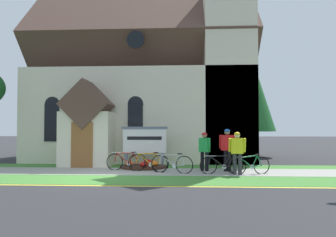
{
  "coord_description": "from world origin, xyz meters",
  "views": [
    {
      "loc": [
        3.15,
        -12.01,
        1.75
      ],
      "look_at": [
        2.25,
        3.82,
        2.29
      ],
      "focal_mm": 35.2,
      "sensor_mm": 36.0,
      "label": 1
    }
  ],
  "objects_px": {
    "church_sign": "(144,141)",
    "roadside_conifer": "(247,87)",
    "bicycle_orange": "(222,165)",
    "bicycle_yellow": "(172,164)",
    "cyclist_in_blue_jersey": "(237,150)",
    "bicycle_black": "(149,162)",
    "cyclist_in_yellow_jersey": "(204,149)",
    "cyclist_in_orange_jersey": "(227,146)",
    "bicycle_red": "(250,165)",
    "bicycle_green": "(127,162)"
  },
  "relations": [
    {
      "from": "cyclist_in_yellow_jersey",
      "to": "cyclist_in_blue_jersey",
      "type": "distance_m",
      "value": 1.64
    },
    {
      "from": "church_sign",
      "to": "roadside_conifer",
      "type": "xyz_separation_m",
      "value": [
        5.95,
        6.29,
        3.33
      ]
    },
    {
      "from": "church_sign",
      "to": "cyclist_in_orange_jersey",
      "type": "xyz_separation_m",
      "value": [
        3.68,
        -1.48,
        -0.17
      ]
    },
    {
      "from": "bicycle_orange",
      "to": "church_sign",
      "type": "bearing_deg",
      "value": 146.5
    },
    {
      "from": "bicycle_red",
      "to": "cyclist_in_yellow_jersey",
      "type": "bearing_deg",
      "value": 151.87
    },
    {
      "from": "bicycle_green",
      "to": "roadside_conifer",
      "type": "height_order",
      "value": "roadside_conifer"
    },
    {
      "from": "bicycle_black",
      "to": "roadside_conifer",
      "type": "distance_m",
      "value": 10.56
    },
    {
      "from": "bicycle_yellow",
      "to": "cyclist_in_blue_jersey",
      "type": "distance_m",
      "value": 2.65
    },
    {
      "from": "cyclist_in_yellow_jersey",
      "to": "bicycle_orange",
      "type": "bearing_deg",
      "value": -53.42
    },
    {
      "from": "bicycle_black",
      "to": "cyclist_in_orange_jersey",
      "type": "relative_size",
      "value": 0.98
    },
    {
      "from": "bicycle_yellow",
      "to": "bicycle_red",
      "type": "distance_m",
      "value": 3.08
    },
    {
      "from": "bicycle_orange",
      "to": "cyclist_in_orange_jersey",
      "type": "distance_m",
      "value": 1.07
    },
    {
      "from": "bicycle_green",
      "to": "roadside_conifer",
      "type": "relative_size",
      "value": 0.24
    },
    {
      "from": "bicycle_red",
      "to": "roadside_conifer",
      "type": "relative_size",
      "value": 0.22
    },
    {
      "from": "cyclist_in_yellow_jersey",
      "to": "roadside_conifer",
      "type": "bearing_deg",
      "value": 67.2
    },
    {
      "from": "bicycle_yellow",
      "to": "cyclist_in_orange_jersey",
      "type": "xyz_separation_m",
      "value": [
        2.29,
        0.62,
        0.68
      ]
    },
    {
      "from": "church_sign",
      "to": "bicycle_red",
      "type": "xyz_separation_m",
      "value": [
        4.46,
        -2.3,
        -0.87
      ]
    },
    {
      "from": "bicycle_green",
      "to": "roadside_conifer",
      "type": "bearing_deg",
      "value": 49.18
    },
    {
      "from": "cyclist_in_yellow_jersey",
      "to": "church_sign",
      "type": "bearing_deg",
      "value": 153.32
    },
    {
      "from": "bicycle_black",
      "to": "cyclist_in_blue_jersey",
      "type": "bearing_deg",
      "value": -13.33
    },
    {
      "from": "bicycle_red",
      "to": "cyclist_in_blue_jersey",
      "type": "relative_size",
      "value": 0.99
    },
    {
      "from": "cyclist_in_orange_jersey",
      "to": "cyclist_in_yellow_jersey",
      "type": "bearing_deg",
      "value": 173.52
    },
    {
      "from": "bicycle_green",
      "to": "cyclist_in_blue_jersey",
      "type": "relative_size",
      "value": 1.07
    },
    {
      "from": "bicycle_orange",
      "to": "bicycle_red",
      "type": "distance_m",
      "value": 1.1
    },
    {
      "from": "bicycle_yellow",
      "to": "bicycle_black",
      "type": "bearing_deg",
      "value": 155.65
    },
    {
      "from": "roadside_conifer",
      "to": "bicycle_red",
      "type": "bearing_deg",
      "value": -99.86
    },
    {
      "from": "bicycle_green",
      "to": "bicycle_red",
      "type": "distance_m",
      "value": 5.17
    },
    {
      "from": "cyclist_in_orange_jersey",
      "to": "bicycle_red",
      "type": "bearing_deg",
      "value": -46.27
    },
    {
      "from": "cyclist_in_blue_jersey",
      "to": "bicycle_red",
      "type": "bearing_deg",
      "value": 19.58
    },
    {
      "from": "bicycle_yellow",
      "to": "cyclist_in_yellow_jersey",
      "type": "bearing_deg",
      "value": 28.25
    },
    {
      "from": "bicycle_orange",
      "to": "cyclist_in_yellow_jersey",
      "type": "distance_m",
      "value": 1.22
    },
    {
      "from": "church_sign",
      "to": "bicycle_yellow",
      "type": "distance_m",
      "value": 2.65
    },
    {
      "from": "church_sign",
      "to": "cyclist_in_yellow_jersey",
      "type": "height_order",
      "value": "church_sign"
    },
    {
      "from": "bicycle_orange",
      "to": "cyclist_in_orange_jersey",
      "type": "height_order",
      "value": "cyclist_in_orange_jersey"
    },
    {
      "from": "bicycle_green",
      "to": "cyclist_in_yellow_jersey",
      "type": "distance_m",
      "value": 3.39
    },
    {
      "from": "bicycle_yellow",
      "to": "bicycle_red",
      "type": "bearing_deg",
      "value": -3.74
    },
    {
      "from": "church_sign",
      "to": "bicycle_black",
      "type": "height_order",
      "value": "church_sign"
    },
    {
      "from": "bicycle_orange",
      "to": "bicycle_black",
      "type": "bearing_deg",
      "value": 168.89
    },
    {
      "from": "bicycle_orange",
      "to": "roadside_conifer",
      "type": "height_order",
      "value": "roadside_conifer"
    },
    {
      "from": "bicycle_green",
      "to": "roadside_conifer",
      "type": "xyz_separation_m",
      "value": [
        6.56,
        7.6,
        4.18
      ]
    },
    {
      "from": "cyclist_in_yellow_jersey",
      "to": "bicycle_black",
      "type": "bearing_deg",
      "value": -173.45
    },
    {
      "from": "bicycle_green",
      "to": "cyclist_in_orange_jersey",
      "type": "distance_m",
      "value": 4.34
    },
    {
      "from": "bicycle_orange",
      "to": "bicycle_red",
      "type": "height_order",
      "value": "bicycle_red"
    },
    {
      "from": "bicycle_orange",
      "to": "bicycle_black",
      "type": "distance_m",
      "value": 3.04
    },
    {
      "from": "bicycle_black",
      "to": "roadside_conifer",
      "type": "relative_size",
      "value": 0.23
    },
    {
      "from": "church_sign",
      "to": "bicycle_red",
      "type": "bearing_deg",
      "value": -27.25
    },
    {
      "from": "bicycle_red",
      "to": "roadside_conifer",
      "type": "bearing_deg",
      "value": 80.14
    },
    {
      "from": "church_sign",
      "to": "roadside_conifer",
      "type": "bearing_deg",
      "value": 46.57
    },
    {
      "from": "bicycle_red",
      "to": "roadside_conifer",
      "type": "distance_m",
      "value": 9.67
    },
    {
      "from": "church_sign",
      "to": "bicycle_black",
      "type": "relative_size",
      "value": 1.24
    }
  ]
}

